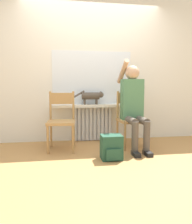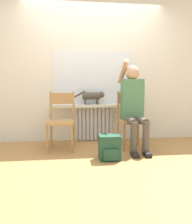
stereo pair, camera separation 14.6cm
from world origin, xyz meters
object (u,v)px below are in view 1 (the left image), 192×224
(chair_right, at_px, (131,118))
(cat, at_px, (92,96))
(backpack, at_px, (111,147))
(chair_left, at_px, (61,120))
(person, at_px, (134,102))

(chair_right, xyz_separation_m, cat, (-0.59, 0.43, 0.36))
(backpack, bearing_deg, chair_right, 51.82)
(chair_right, relative_size, cat, 1.68)
(chair_left, relative_size, chair_right, 1.00)
(chair_left, height_order, person, person)
(chair_right, bearing_deg, backpack, -131.96)
(chair_left, xyz_separation_m, backpack, (0.68, -0.59, -0.31))
(person, bearing_deg, backpack, -134.13)
(chair_right, distance_m, person, 0.30)
(person, height_order, cat, person)
(chair_left, distance_m, chair_right, 1.14)
(chair_left, height_order, cat, cat)
(chair_right, height_order, person, person)
(backpack, bearing_deg, chair_left, 138.66)
(person, relative_size, cat, 2.62)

